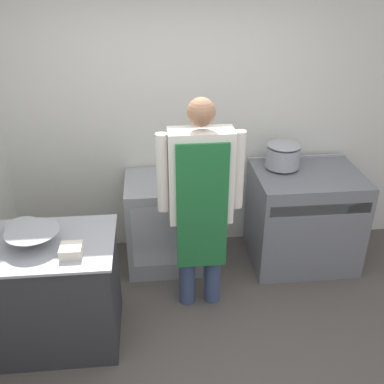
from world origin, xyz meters
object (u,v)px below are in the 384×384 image
mixing_bowl (33,238)px  stock_pot (283,154)px  plastic_tub (71,250)px  stove (303,217)px  fridge_unit (164,222)px  person_cook (201,195)px

mixing_bowl → stock_pot: bearing=25.4°
plastic_tub → stove: bearing=26.6°
plastic_tub → stock_pot: stock_pot is taller
mixing_bowl → plastic_tub: bearing=-28.9°
fridge_unit → stove: bearing=-3.6°
fridge_unit → stock_pot: size_ratio=2.82×
stove → person_cook: person_cook is taller
fridge_unit → mixing_bowl: mixing_bowl is taller
stove → person_cook: (-1.06, -0.53, 0.58)m
person_cook → mixing_bowl: 1.27m
stove → stock_pot: stock_pot is taller
person_cook → plastic_tub: (-0.94, -0.47, -0.13)m
mixing_bowl → stock_pot: 2.29m
stove → mixing_bowl: bearing=-159.7°
stock_pot → person_cook: bearing=-141.6°
fridge_unit → plastic_tub: plastic_tub is taller
mixing_bowl → plastic_tub: (0.28, -0.16, -0.02)m
fridge_unit → plastic_tub: 1.36m
mixing_bowl → stock_pot: stock_pot is taller
person_cook → plastic_tub: person_cook is taller
mixing_bowl → person_cook: bearing=14.4°
person_cook → mixing_bowl: bearing=-165.6°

